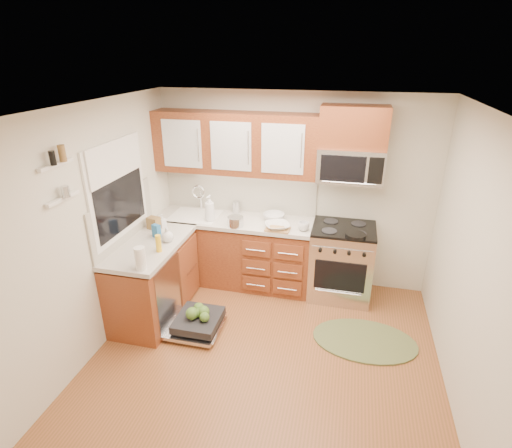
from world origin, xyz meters
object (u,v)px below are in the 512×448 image
(dishwasher, at_px, (195,323))
(bowl_b, at_px, (274,217))
(bowl_a, at_px, (277,226))
(rug, at_px, (364,340))
(cup, at_px, (304,226))
(range, at_px, (341,262))
(sink, at_px, (196,224))
(paper_towel_roll, at_px, (140,258))
(stock_pot, at_px, (235,221))
(cutting_board, at_px, (278,229))
(skillet, at_px, (356,235))
(upper_cabinets, at_px, (235,143))
(microwave, at_px, (350,165))

(dishwasher, height_order, bowl_b, bowl_b)
(bowl_a, bearing_deg, rug, -32.13)
(bowl_a, bearing_deg, cup, 4.76)
(bowl_a, bearing_deg, range, 12.31)
(sink, bearing_deg, rug, -21.08)
(dishwasher, distance_m, paper_towel_roll, 1.07)
(range, xyz_separation_m, paper_towel_roll, (-1.93, -1.45, 0.57))
(sink, distance_m, stock_pot, 0.67)
(dishwasher, height_order, cutting_board, cutting_board)
(bowl_a, bearing_deg, bowl_b, 109.60)
(stock_pot, relative_size, bowl_a, 0.69)
(stock_pot, xyz_separation_m, bowl_a, (0.52, 0.04, -0.02))
(sink, height_order, cup, cup)
(rug, bearing_deg, skillet, 107.09)
(range, relative_size, dishwasher, 1.36)
(cup, bearing_deg, skillet, -9.46)
(upper_cabinets, distance_m, bowl_b, 1.04)
(paper_towel_roll, bearing_deg, upper_cabinets, 71.78)
(paper_towel_roll, relative_size, bowl_b, 0.87)
(range, relative_size, bowl_a, 3.25)
(rug, bearing_deg, cutting_board, 148.93)
(paper_towel_roll, bearing_deg, range, 36.92)
(rug, xyz_separation_m, bowl_a, (-1.13, 0.71, 0.95))
(microwave, bearing_deg, range, -90.00)
(skillet, bearing_deg, bowl_b, 161.65)
(stock_pot, bearing_deg, dishwasher, -103.68)
(sink, distance_m, rug, 2.55)
(range, bearing_deg, bowl_b, 174.22)
(upper_cabinets, distance_m, cup, 1.32)
(dishwasher, height_order, bowl_a, bowl_a)
(dishwasher, relative_size, bowl_b, 2.56)
(microwave, distance_m, paper_towel_roll, 2.57)
(upper_cabinets, xyz_separation_m, bowl_b, (0.51, -0.05, -0.91))
(upper_cabinets, distance_m, microwave, 1.42)
(range, xyz_separation_m, rug, (0.33, -0.88, -0.46))
(upper_cabinets, relative_size, bowl_a, 7.02)
(upper_cabinets, bearing_deg, cup, -17.55)
(dishwasher, distance_m, stock_pot, 1.30)
(cutting_board, relative_size, bowl_a, 1.00)
(range, xyz_separation_m, skillet, (0.13, -0.25, 0.50))
(dishwasher, height_order, stock_pot, stock_pot)
(skillet, bearing_deg, dishwasher, -152.28)
(microwave, bearing_deg, bowl_b, -178.08)
(stock_pot, distance_m, cutting_board, 0.53)
(upper_cabinets, distance_m, bowl_a, 1.14)
(skillet, relative_size, bowl_a, 0.79)
(cutting_board, relative_size, bowl_b, 1.07)
(rug, xyz_separation_m, bowl_b, (-1.22, 0.97, 0.96))
(sink, height_order, cutting_board, cutting_board)
(skillet, bearing_deg, cutting_board, 177.51)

